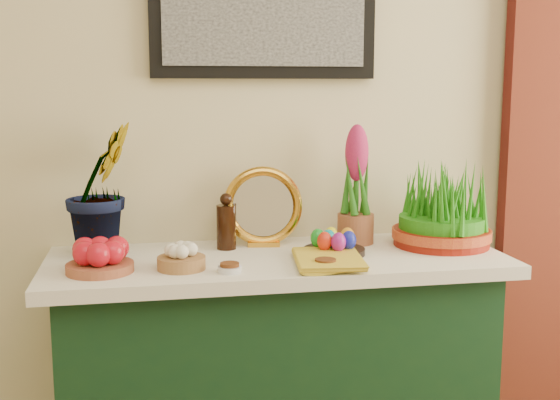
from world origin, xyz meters
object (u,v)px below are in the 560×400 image
at_px(hyacinth_green, 100,167).
at_px(wheatgrass_sabzeh, 442,211).
at_px(book, 295,259).
at_px(sideboard, 277,396).
at_px(mirror, 263,207).

distance_m(hyacinth_green, wheatgrass_sabzeh, 1.09).
relative_size(book, wheatgrass_sabzeh, 0.80).
relative_size(sideboard, book, 5.08).
height_order(sideboard, hyacinth_green, hyacinth_green).
bearing_deg(wheatgrass_sabzeh, hyacinth_green, 175.49).
distance_m(hyacinth_green, mirror, 0.53).
bearing_deg(wheatgrass_sabzeh, sideboard, -177.03).
bearing_deg(mirror, book, -79.91).
relative_size(sideboard, mirror, 4.91).
distance_m(sideboard, hyacinth_green, 0.91).
xyz_separation_m(sideboard, mirror, (-0.02, 0.14, 0.59)).
xyz_separation_m(mirror, wheatgrass_sabzeh, (0.57, -0.12, -0.01)).
xyz_separation_m(sideboard, book, (0.03, -0.13, 0.48)).
relative_size(hyacinth_green, mirror, 2.05).
height_order(sideboard, book, book).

